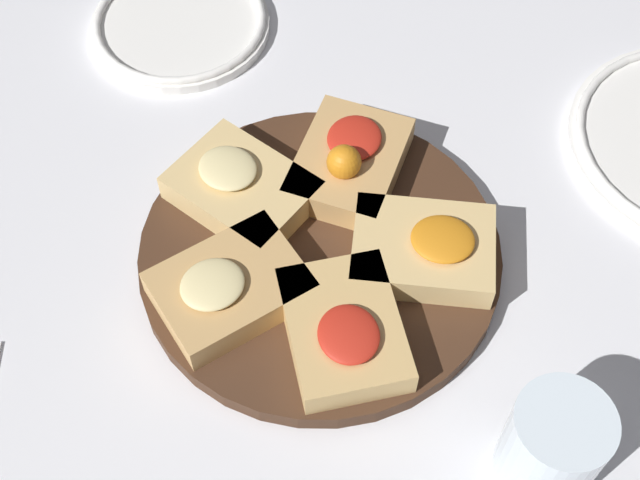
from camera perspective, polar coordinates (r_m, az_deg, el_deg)
The scene contains 9 objects.
ground_plane at distance 0.75m, azimuth -0.00°, elevation -1.29°, with size 3.00×3.00×0.00m, color white.
serving_board at distance 0.75m, azimuth -0.00°, elevation -0.93°, with size 0.30×0.30×0.02m, color #422819.
focaccia_slice_0 at distance 0.71m, azimuth -5.84°, elevation -3.04°, with size 0.14×0.14×0.04m.
focaccia_slice_1 at distance 0.68m, azimuth 1.55°, elevation -5.74°, with size 0.13×0.14×0.04m.
focaccia_slice_2 at distance 0.73m, azimuth 6.69°, elevation -0.57°, with size 0.13×0.11×0.04m.
focaccia_slice_3 at distance 0.77m, azimuth 2.12°, elevation 5.00°, with size 0.09×0.12×0.05m.
focaccia_slice_4 at distance 0.76m, azimuth -5.08°, elevation 3.35°, with size 0.14×0.12×0.04m.
plate_left at distance 0.94m, azimuth -8.94°, elevation 13.53°, with size 0.18×0.18×0.02m.
water_glass at distance 0.65m, azimuth 14.68°, elevation -12.57°, with size 0.07×0.07×0.09m, color silver.
Camera 1 is at (0.12, -0.38, 0.64)m, focal length 50.00 mm.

